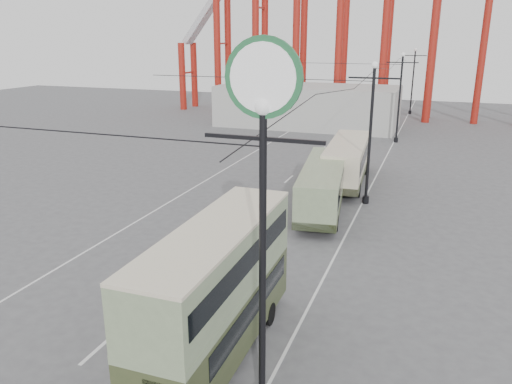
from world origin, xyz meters
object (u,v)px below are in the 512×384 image
at_px(double_decker_bus, 217,286).
at_px(pedestrian, 185,260).
at_px(lamp_post_near, 263,156).
at_px(single_decker_cream, 347,160).
at_px(single_decker_green, 323,185).

bearing_deg(double_decker_bus, pedestrian, 127.71).
distance_m(lamp_post_near, pedestrian, 11.73).
bearing_deg(pedestrian, lamp_post_near, 116.92).
bearing_deg(double_decker_bus, lamp_post_near, -41.80).
height_order(double_decker_bus, single_decker_cream, double_decker_bus).
xyz_separation_m(double_decker_bus, single_decker_green, (-0.12, 16.58, -1.02)).
xyz_separation_m(lamp_post_near, pedestrian, (-6.27, 7.04, -6.99)).
height_order(single_decker_green, single_decker_cream, single_decker_cream).
distance_m(lamp_post_near, double_decker_bus, 6.00).
relative_size(double_decker_bus, single_decker_cream, 0.86).
relative_size(lamp_post_near, double_decker_bus, 1.19).
bearing_deg(single_decker_cream, pedestrian, -106.95).
bearing_deg(lamp_post_near, pedestrian, 131.70).
bearing_deg(lamp_post_near, single_decker_green, 97.51).
height_order(lamp_post_near, double_decker_bus, lamp_post_near).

